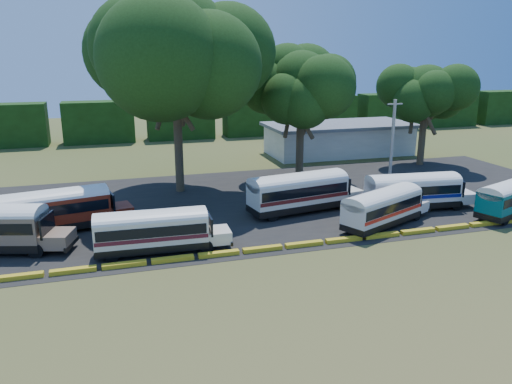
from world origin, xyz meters
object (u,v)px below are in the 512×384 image
object	(u,v)px
bus_red	(55,208)
tree_west	(174,47)
bus_cream_west	(154,229)
bus_white_red	(384,206)

from	to	relation	value
bus_red	tree_west	distance (m)	17.79
bus_red	bus_cream_west	world-z (taller)	bus_red
bus_cream_west	bus_white_red	size ratio (longest dim) A/B	1.00
bus_cream_west	tree_west	xyz separation A→B (m)	(3.82, 14.83, 11.65)
bus_cream_west	bus_white_red	world-z (taller)	bus_cream_west
bus_white_red	tree_west	size ratio (longest dim) A/B	0.48
bus_cream_west	tree_west	size ratio (longest dim) A/B	0.49
bus_red	tree_west	world-z (taller)	tree_west
bus_red	bus_white_red	xyz separation A→B (m)	(23.79, -5.82, -0.21)
bus_red	tree_west	xyz separation A→B (m)	(10.43, 8.76, 11.44)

